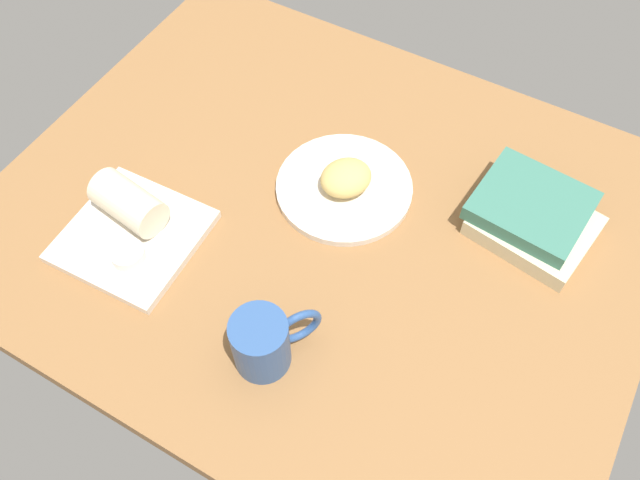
# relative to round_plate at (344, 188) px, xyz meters

# --- Properties ---
(dining_table) EXTENTS (1.10, 0.90, 0.04)m
(dining_table) POSITION_rel_round_plate_xyz_m (-0.01, -0.07, -0.03)
(dining_table) COLOR olive
(dining_table) RESTS_ON ground
(round_plate) EXTENTS (0.24, 0.24, 0.01)m
(round_plate) POSITION_rel_round_plate_xyz_m (0.00, 0.00, 0.00)
(round_plate) COLOR silver
(round_plate) RESTS_ON dining_table
(scone_pastry) EXTENTS (0.11, 0.12, 0.05)m
(scone_pastry) POSITION_rel_round_plate_xyz_m (0.00, -0.00, 0.03)
(scone_pastry) COLOR tan
(scone_pastry) RESTS_ON round_plate
(square_plate) EXTENTS (0.22, 0.22, 0.02)m
(square_plate) POSITION_rel_round_plate_xyz_m (-0.26, -0.26, 0.00)
(square_plate) COLOR silver
(square_plate) RESTS_ON dining_table
(sauce_cup) EXTENTS (0.05, 0.05, 0.02)m
(sauce_cup) POSITION_rel_round_plate_xyz_m (-0.23, -0.30, 0.02)
(sauce_cup) COLOR silver
(sauce_cup) RESTS_ON square_plate
(breakfast_wrap) EXTENTS (0.13, 0.08, 0.07)m
(breakfast_wrap) POSITION_rel_round_plate_xyz_m (-0.28, -0.23, 0.04)
(breakfast_wrap) COLOR beige
(breakfast_wrap) RESTS_ON square_plate
(book_stack) EXTENTS (0.22, 0.19, 0.06)m
(book_stack) POSITION_rel_round_plate_xyz_m (0.31, 0.08, 0.02)
(book_stack) COLOR beige
(book_stack) RESTS_ON dining_table
(coffee_mug) EXTENTS (0.10, 0.13, 0.10)m
(coffee_mug) POSITION_rel_round_plate_xyz_m (0.05, -0.33, 0.05)
(coffee_mug) COLOR #2D518C
(coffee_mug) RESTS_ON dining_table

